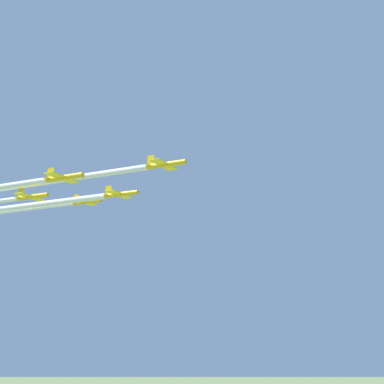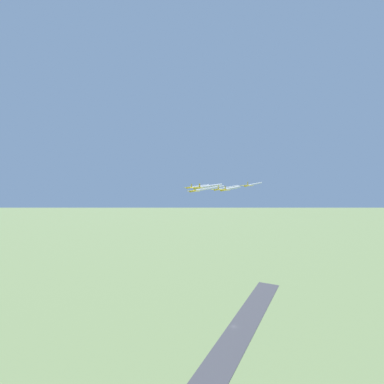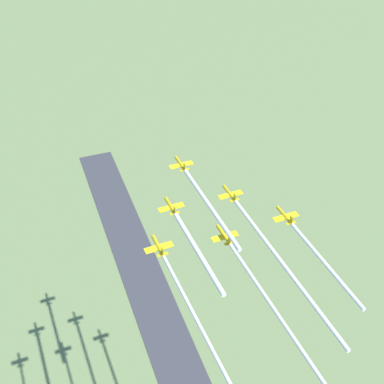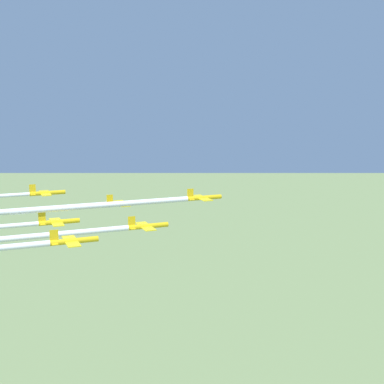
{
  "view_description": "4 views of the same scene",
  "coord_description": "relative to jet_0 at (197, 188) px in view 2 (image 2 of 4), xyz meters",
  "views": [
    {
      "loc": [
        148.56,
        29.37,
        88.18
      ],
      "look_at": [
        57.46,
        65.25,
        113.23
      ],
      "focal_mm": 50.0,
      "sensor_mm": 36.0,
      "label": 1
    },
    {
      "loc": [
        123.84,
        199.94,
        126.83
      ],
      "look_at": [
        59.81,
        52.92,
        114.85
      ],
      "focal_mm": 28.0,
      "sensor_mm": 36.0,
      "label": 2
    },
    {
      "loc": [
        -64.22,
        9.63,
        211.36
      ],
      "look_at": [
        53.77,
        53.38,
        112.47
      ],
      "focal_mm": 50.0,
      "sensor_mm": 36.0,
      "label": 3
    },
    {
      "loc": [
        99.02,
        -49.06,
        139.01
      ],
      "look_at": [
        55.54,
        62.64,
        117.82
      ],
      "focal_mm": 50.0,
      "sensor_mm": 36.0,
      "label": 4
    }
  ],
  "objects": [
    {
      "name": "smoke_trail_4",
      "position": [
        -43.22,
        -40.05,
        -2.79
      ],
      "size": [
        35.65,
        33.12,
        0.9
      ],
      "rotation": [
        0.0,
        0.0,
        5.46
      ],
      "color": "white"
    },
    {
      "name": "ground_plane",
      "position": [
        -59.5,
        -59.09,
        -117.41
      ],
      "size": [
        3000.0,
        3000.0,
        0.0
      ],
      "primitive_type": "plane",
      "color": "#6B7F4C"
    },
    {
      "name": "smoke_trail_0",
      "position": [
        -16.09,
        -14.91,
        -0.04
      ],
      "size": [
        27.56,
        25.66,
        1.15
      ],
      "rotation": [
        0.0,
        0.0,
        5.46
      ],
      "color": "white"
    },
    {
      "name": "jet_0",
      "position": [
        0.0,
        0.0,
        0.0
      ],
      "size": [
        7.0,
        6.93,
        2.69
      ],
      "rotation": [
        0.0,
        0.0,
        5.46
      ],
      "color": "gold"
    },
    {
      "name": "jet_3",
      "position": [
        -35.54,
        -7.78,
        0.05
      ],
      "size": [
        7.0,
        6.93,
        2.69
      ],
      "rotation": [
        0.0,
        0.0,
        5.46
      ],
      "color": "gold"
    },
    {
      "name": "jet_1",
      "position": [
        -17.77,
        -3.89,
        -1.82
      ],
      "size": [
        7.0,
        6.93,
        2.69
      ],
      "rotation": [
        0.0,
        0.0,
        5.46
      ],
      "color": "gold"
    },
    {
      "name": "smoke_trail_5",
      "position": [
        -24.73,
        -48.06,
        -2.01
      ],
      "size": [
        23.83,
        22.18,
        1.02
      ],
      "rotation": [
        0.0,
        0.0,
        5.46
      ],
      "color": "white"
    },
    {
      "name": "jet_2",
      "position": [
        -5.23,
        -17.42,
        -2.91
      ],
      "size": [
        7.0,
        6.93,
        2.69
      ],
      "rotation": [
        0.0,
        0.0,
        5.46
      ],
      "color": "gold"
    },
    {
      "name": "smoke_trail_1",
      "position": [
        -31.94,
        -17.01,
        -1.86
      ],
      "size": [
        23.8,
        22.18,
        1.28
      ],
      "rotation": [
        0.0,
        0.0,
        5.46
      ],
      "color": "white"
    },
    {
      "name": "jet_5",
      "position": [
        -10.47,
        -34.85,
        -1.97
      ],
      "size": [
        7.0,
        6.93,
        2.69
      ],
      "rotation": [
        0.0,
        0.0,
        5.46
      ],
      "color": "gold"
    },
    {
      "name": "smoke_trail_2",
      "position": [
        -27.95,
        -38.47,
        -2.95
      ],
      "size": [
        40.76,
        37.87,
        1.06
      ],
      "rotation": [
        0.0,
        0.0,
        5.46
      ],
      "color": "white"
    },
    {
      "name": "jet_4",
      "position": [
        -23.01,
        -21.32,
        -2.75
      ],
      "size": [
        7.0,
        6.93,
        2.69
      ],
      "rotation": [
        0.0,
        0.0,
        5.46
      ],
      "color": "gold"
    },
    {
      "name": "smoke_trail_3",
      "position": [
        -54.16,
        -25.02,
        0.01
      ],
      "size": [
        32.39,
        30.1,
        0.83
      ],
      "rotation": [
        0.0,
        0.0,
        5.46
      ],
      "color": "white"
    }
  ]
}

